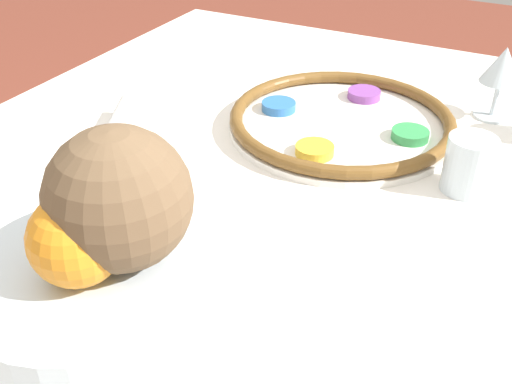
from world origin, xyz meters
TOP-DOWN VIEW (x-y plane):
  - seder_plate at (-0.25, 0.05)m, footprint 0.35×0.35m
  - wine_glass at (-0.40, 0.26)m, footprint 0.06×0.06m
  - fruit_stand at (0.30, 0.04)m, footprint 0.20×0.20m
  - orange_fruit at (0.31, 0.05)m, footprint 0.07×0.07m
  - coconut at (0.28, 0.06)m, footprint 0.11×0.11m
  - napkin_roll at (-0.06, -0.23)m, footprint 0.18×0.11m
  - cup_mid at (-0.16, 0.26)m, footprint 0.06×0.06m

SIDE VIEW (x-z plane):
  - seder_plate at x=-0.25m, z-range 0.77..0.80m
  - napkin_roll at x=-0.06m, z-range 0.77..0.81m
  - cup_mid at x=-0.16m, z-range 0.77..0.85m
  - wine_glass at x=-0.40m, z-range 0.79..0.91m
  - fruit_stand at x=0.30m, z-range 0.81..0.93m
  - orange_fruit at x=0.31m, z-range 0.90..0.97m
  - coconut at x=0.28m, z-range 0.90..1.01m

